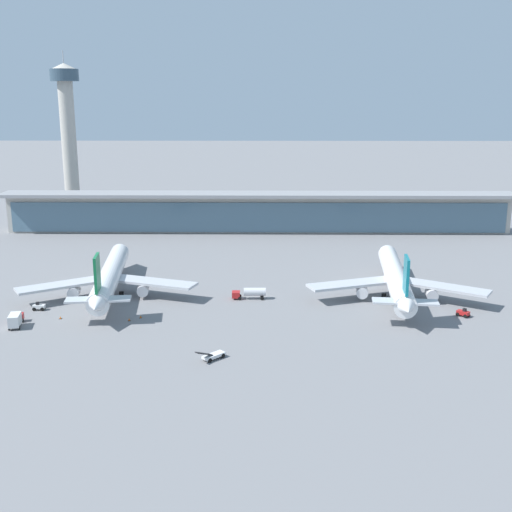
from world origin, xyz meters
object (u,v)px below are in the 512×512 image
at_px(airliner_centre_stand, 396,278).
at_px(service_truck_on_taxiway_red, 251,292).
at_px(service_truck_under_wing_white, 213,356).
at_px(safety_cone_alpha, 60,318).
at_px(safety_cone_delta, 141,317).
at_px(safety_cone_bravo, 129,319).
at_px(safety_cone_charlie, 19,320).
at_px(service_truck_mid_apron_red, 463,313).
at_px(service_truck_by_tail_white, 39,307).
at_px(control_tower, 68,127).
at_px(service_truck_near_nose_red, 15,319).
at_px(airliner_left_stand, 110,276).

relative_size(airliner_centre_stand, service_truck_on_taxiway_red, 6.88).
relative_size(service_truck_under_wing_white, safety_cone_alpha, 8.31).
height_order(service_truck_on_taxiway_red, safety_cone_delta, service_truck_on_taxiway_red).
relative_size(safety_cone_bravo, safety_cone_charlie, 1.00).
relative_size(service_truck_mid_apron_red, safety_cone_delta, 4.62).
bearing_deg(service_truck_on_taxiway_red, safety_cone_bravo, -148.89).
relative_size(service_truck_under_wing_white, safety_cone_delta, 8.31).
bearing_deg(service_truck_by_tail_white, service_truck_on_taxiway_red, 10.41).
bearing_deg(service_truck_by_tail_white, control_tower, 102.77).
bearing_deg(safety_cone_bravo, service_truck_under_wing_white, -46.23).
bearing_deg(safety_cone_alpha, control_tower, 104.99).
relative_size(service_truck_near_nose_red, safety_cone_charlie, 10.86).
bearing_deg(safety_cone_charlie, airliner_centre_stand, 12.28).
distance_m(airliner_left_stand, safety_cone_alpha, 20.67).
bearing_deg(safety_cone_delta, service_truck_by_tail_white, 168.16).
relative_size(service_truck_by_tail_white, service_truck_on_taxiway_red, 0.33).
xyz_separation_m(control_tower, safety_cone_charlie, (27.98, -140.11, -37.35)).
height_order(airliner_centre_stand, service_truck_on_taxiway_red, airliner_centre_stand).
xyz_separation_m(control_tower, safety_cone_bravo, (53.32, -139.47, -37.35)).
bearing_deg(airliner_centre_stand, safety_cone_delta, -164.77).
xyz_separation_m(service_truck_by_tail_white, safety_cone_charlie, (-1.96, -7.98, -0.56)).
xyz_separation_m(service_truck_under_wing_white, safety_cone_bravo, (-21.07, 21.99, -0.49)).
bearing_deg(control_tower, airliner_centre_stand, -45.52).
distance_m(safety_cone_alpha, safety_cone_delta, 18.61).
relative_size(service_truck_near_nose_red, service_truck_mid_apron_red, 2.35).
bearing_deg(safety_cone_bravo, control_tower, 110.92).
bearing_deg(safety_cone_charlie, service_truck_on_taxiway_red, 18.13).
relative_size(safety_cone_alpha, safety_cone_charlie, 1.00).
relative_size(airliner_centre_stand, service_truck_mid_apron_red, 18.35).
height_order(service_truck_mid_apron_red, safety_cone_alpha, service_truck_mid_apron_red).
height_order(airliner_left_stand, airliner_centre_stand, same).
bearing_deg(service_truck_by_tail_white, safety_cone_alpha, -41.19).
relative_size(service_truck_mid_apron_red, safety_cone_charlie, 4.62).
distance_m(airliner_left_stand, safety_cone_delta, 21.63).
xyz_separation_m(airliner_centre_stand, service_truck_on_taxiway_red, (-37.28, -2.30, -3.27)).
distance_m(service_truck_by_tail_white, safety_cone_charlie, 8.24).
height_order(airliner_left_stand, control_tower, control_tower).
height_order(airliner_left_stand, service_truck_mid_apron_red, airliner_left_stand).
distance_m(control_tower, safety_cone_bravo, 153.91).
relative_size(control_tower, safety_cone_charlie, 98.57).
bearing_deg(safety_cone_charlie, service_truck_near_nose_red, -79.51).
bearing_deg(service_truck_on_taxiway_red, service_truck_near_nose_red, -158.45).
height_order(service_truck_by_tail_white, control_tower, control_tower).
height_order(airliner_centre_stand, service_truck_under_wing_white, airliner_centre_stand).
xyz_separation_m(service_truck_on_taxiway_red, safety_cone_delta, (-25.39, -14.77, -1.39)).
relative_size(control_tower, safety_cone_delta, 98.57).
bearing_deg(control_tower, service_truck_near_nose_red, -78.73).
height_order(service_truck_under_wing_white, service_truck_mid_apron_red, service_truck_under_wing_white).
bearing_deg(service_truck_on_taxiway_red, service_truck_by_tail_white, -169.59).
xyz_separation_m(service_truck_by_tail_white, control_tower, (-29.94, 132.13, 36.80)).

